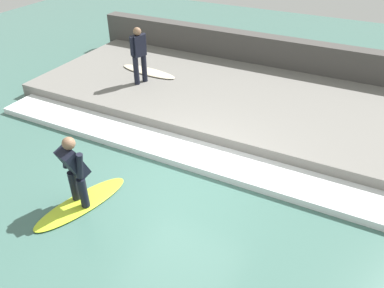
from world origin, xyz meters
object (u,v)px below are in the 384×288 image
surfboard_riding (82,203)px  surfer_riding (74,168)px  surfer_waiting_near (139,53)px  surfboard_waiting_near (149,71)px

surfboard_riding → surfer_riding: size_ratio=1.42×
surfboard_riding → surfer_waiting_near: (4.38, 1.52, 1.23)m
surfboard_riding → surfer_riding: (0.00, -0.00, 0.82)m
surfer_riding → surfboard_riding: bearing=90.0°
surfboard_riding → surfer_waiting_near: size_ratio=1.29×
surfboard_riding → surfer_waiting_near: 4.80m
surfer_riding → surfer_waiting_near: size_ratio=0.91×
surfboard_waiting_near → surfer_riding: bearing=-161.3°
surfboard_riding → surfer_riding: 0.82m
surfer_waiting_near → surfboard_waiting_near: surfer_waiting_near is taller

